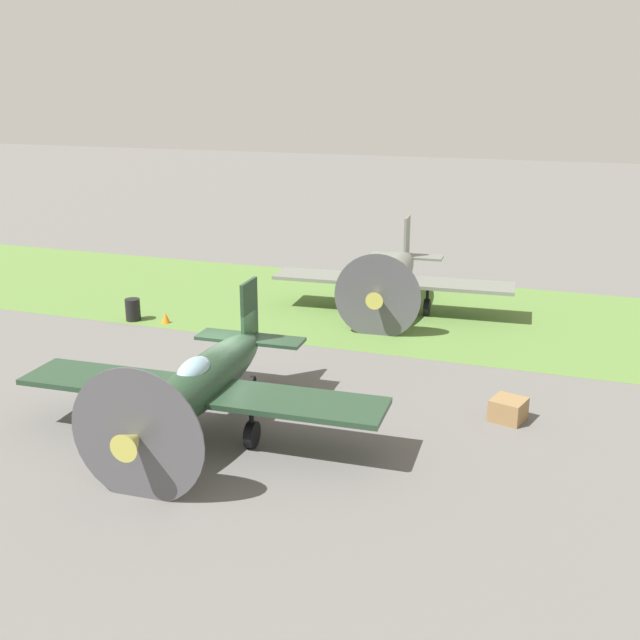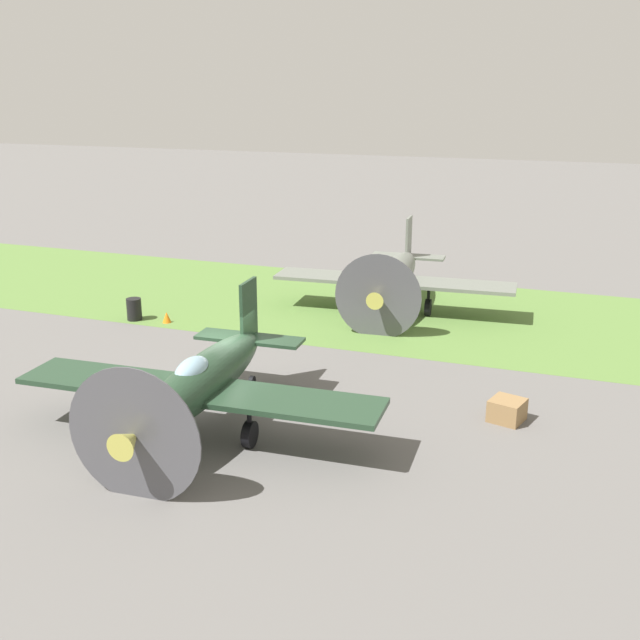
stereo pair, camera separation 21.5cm
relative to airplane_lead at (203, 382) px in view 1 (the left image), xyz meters
name	(u,v)px [view 1 (the left image)]	position (x,y,z in m)	size (l,w,h in m)	color
ground_plane	(221,396)	(0.75, -2.50, -1.53)	(160.00, 160.00, 0.00)	#605E5B
grass_verge	(333,304)	(0.75, -13.30, -1.53)	(120.00, 11.00, 0.01)	#567A38
airplane_lead	(203,382)	(0.00, 0.00, 0.00)	(10.26, 8.12, 3.66)	#233D28
airplane_wingman	(393,276)	(-1.94, -13.27, -0.02)	(10.12, 8.00, 3.60)	slate
fuel_drum	(133,310)	(7.67, -8.35, -1.08)	(0.60, 0.60, 0.90)	black
supply_crate	(508,409)	(-7.78, -3.70, -1.21)	(0.90, 0.90, 0.64)	olive
runway_marker_cone	(166,318)	(6.24, -8.47, -1.31)	(0.36, 0.36, 0.44)	orange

